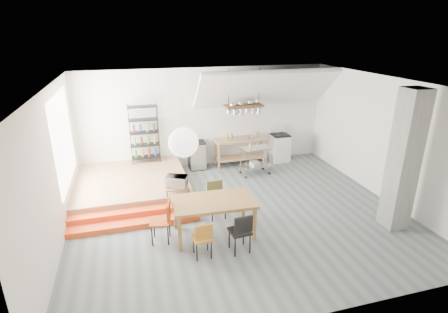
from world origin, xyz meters
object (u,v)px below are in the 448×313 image
object	(u,v)px
rolling_cart	(255,157)
mini_fridge	(197,155)
dining_table	(214,204)
stove	(279,147)

from	to	relation	value
rolling_cart	mini_fridge	size ratio (longest dim) A/B	1.03
dining_table	mini_fridge	bearing A→B (deg)	86.29
stove	rolling_cart	xyz separation A→B (m)	(-1.23, -0.92, 0.08)
stove	mini_fridge	size ratio (longest dim) A/B	1.30
stove	dining_table	bearing A→B (deg)	-130.28
stove	mini_fridge	xyz separation A→B (m)	(-2.89, 0.04, -0.03)
rolling_cart	mini_fridge	bearing A→B (deg)	143.49
dining_table	rolling_cart	distance (m)	3.65
stove	rolling_cart	bearing A→B (deg)	-143.13
stove	dining_table	size ratio (longest dim) A/B	0.65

